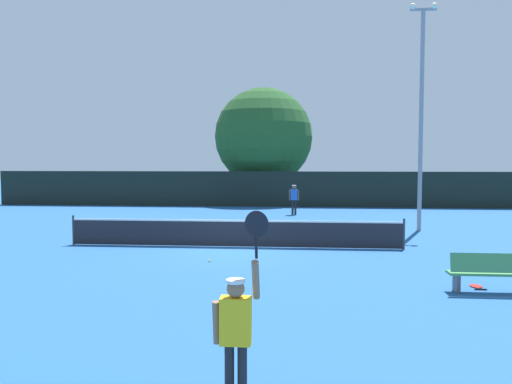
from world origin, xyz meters
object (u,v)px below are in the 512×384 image
Objects in this scene: player_serving at (237,323)px; courtside_bench at (489,273)px; tennis_ball at (210,261)px; parked_car_far at (403,191)px; parked_car_near at (234,189)px; parked_car_mid at (303,190)px; large_tree at (263,137)px; spare_racket at (476,286)px; player_receiving at (294,197)px; light_pole at (421,105)px.

courtside_bench is at bearing 48.36° from player_serving.
tennis_ball is 26.67m from parked_car_far.
parked_car_far is at bearing -1.44° from parked_car_near.
parked_car_mid is at bearing -7.04° from parked_car_near.
large_tree is (0.04, 21.99, 4.78)m from tennis_ball.
tennis_ball reaches higher than spare_racket.
tennis_ball is at bearing -116.68° from parked_car_far.
courtside_bench reaches higher than tennis_ball.
parked_car_mid is 7.67m from parked_car_far.
courtside_bench is 29.98m from parked_car_near.
player_receiving is at bearing -64.42° from parked_car_near.
player_serving reaches higher than tennis_ball.
spare_racket is at bearing -100.98° from parked_car_far.
parked_car_far is at bearing 6.02° from parked_car_mid.
spare_racket is 0.73m from courtside_bench.
player_receiving reaches higher than tennis_ball.
large_tree reaches higher than parked_car_far.
player_serving reaches higher than player_receiving.
parked_car_far is (10.61, 2.44, -4.04)m from large_tree.
tennis_ball is 0.13× the size of spare_racket.
parked_car_near and parked_car_far have the same top height.
player_serving is 8.13m from spare_racket.
parked_car_near is at bearing 120.41° from light_pole.
player_receiving is 0.20× the size of large_tree.
parked_car_far is at bearing 82.15° from spare_racket.
player_receiving is 17.15m from courtside_bench.
spare_racket is (6.95, -2.39, -0.01)m from tennis_ball.
tennis_ball is 0.02× the size of parked_car_near.
large_tree is at bearing -74.47° from player_receiving.
courtside_bench is 0.18× the size of light_pole.
light_pole reaches higher than tennis_ball.
large_tree is 5.57m from parked_car_mid.
parked_car_far is at bearing 12.97° from large_tree.
large_tree reaches higher than spare_racket.
player_serving is at bearing -77.54° from tennis_ball.
large_tree is 1.91× the size of parked_car_mid.
parked_car_far is at bearing 80.79° from light_pole.
parked_car_mid is (-3.97, 26.86, 0.76)m from spare_racket.
parked_car_near is at bearing -67.33° from player_receiving.
tennis_ball is at bearing -90.68° from parked_car_mid.
player_serving is 35.69× the size of tennis_ball.
player_serving reaches higher than parked_car_far.
large_tree is (-1.88, 30.69, 3.76)m from player_serving.
player_receiving reaches higher than spare_racket.
large_tree is at bearing 93.50° from player_serving.
player_serving is at bearing -110.23° from light_pole.
player_receiving is 13.67m from parked_car_far.
parked_car_far is at bearing 75.24° from player_serving.
large_tree is at bearing 89.89° from tennis_ball.
parked_car_far reaches higher than courtside_bench.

